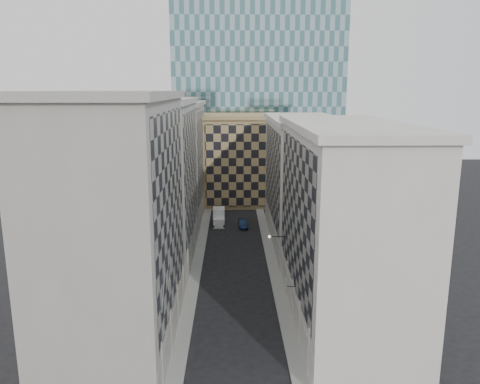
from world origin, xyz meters
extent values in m
cube|color=gray|center=(-5.25, 30.00, 0.07)|extent=(1.50, 100.00, 0.15)
cube|color=gray|center=(5.25, 30.00, 0.07)|extent=(1.50, 100.00, 0.15)
cube|color=gray|center=(-11.00, 11.00, 11.50)|extent=(10.00, 22.00, 23.00)
cube|color=gray|center=(-6.12, 11.00, 13.00)|extent=(0.25, 19.36, 18.00)
cube|color=gray|center=(-6.20, 11.00, 1.60)|extent=(0.45, 21.12, 3.20)
cube|color=gray|center=(-11.00, 11.00, 23.35)|extent=(10.80, 22.80, 0.70)
cylinder|color=gray|center=(-6.35, 2.75, 2.20)|extent=(0.90, 0.90, 4.40)
cylinder|color=gray|center=(-6.35, 8.25, 2.20)|extent=(0.90, 0.90, 4.40)
cylinder|color=gray|center=(-6.35, 13.75, 2.20)|extent=(0.90, 0.90, 4.40)
cylinder|color=gray|center=(-6.35, 19.25, 2.20)|extent=(0.90, 0.90, 4.40)
cube|color=gray|center=(-11.00, 33.00, 11.00)|extent=(10.00, 22.00, 22.00)
cube|color=gray|center=(-6.12, 33.00, 12.50)|extent=(0.25, 19.36, 17.00)
cube|color=gray|center=(-6.20, 33.00, 1.60)|extent=(0.45, 21.12, 3.20)
cube|color=gray|center=(-11.00, 33.00, 22.35)|extent=(10.80, 22.80, 0.70)
cylinder|color=gray|center=(-6.35, 24.75, 2.20)|extent=(0.90, 0.90, 4.40)
cylinder|color=gray|center=(-6.35, 30.25, 2.20)|extent=(0.90, 0.90, 4.40)
cylinder|color=gray|center=(-6.35, 35.75, 2.20)|extent=(0.90, 0.90, 4.40)
cylinder|color=gray|center=(-6.35, 41.25, 2.20)|extent=(0.90, 0.90, 4.40)
cube|color=gray|center=(-11.00, 55.00, 10.50)|extent=(10.00, 22.00, 21.00)
cube|color=gray|center=(-6.12, 55.00, 12.00)|extent=(0.25, 19.36, 16.00)
cube|color=gray|center=(-6.20, 55.00, 1.60)|extent=(0.45, 21.12, 3.20)
cube|color=gray|center=(-11.00, 55.00, 21.35)|extent=(10.80, 22.80, 0.70)
cylinder|color=gray|center=(-6.35, 46.75, 2.20)|extent=(0.90, 0.90, 4.40)
cylinder|color=gray|center=(-6.35, 52.25, 2.20)|extent=(0.90, 0.90, 4.40)
cylinder|color=gray|center=(-6.35, 57.75, 2.20)|extent=(0.90, 0.90, 4.40)
cylinder|color=gray|center=(-6.35, 63.25, 2.20)|extent=(0.90, 0.90, 4.40)
cube|color=beige|center=(11.00, 15.00, 10.00)|extent=(10.00, 26.00, 20.00)
cube|color=gray|center=(6.12, 15.00, 11.50)|extent=(0.25, 22.88, 15.00)
cube|color=beige|center=(6.20, 15.00, 1.60)|extent=(0.45, 24.96, 3.20)
cube|color=beige|center=(11.00, 15.00, 20.35)|extent=(10.80, 26.80, 0.70)
cylinder|color=beige|center=(6.35, 4.60, 2.20)|extent=(0.90, 0.90, 4.40)
cylinder|color=beige|center=(6.35, 9.80, 2.20)|extent=(0.90, 0.90, 4.40)
cylinder|color=beige|center=(6.35, 15.00, 2.20)|extent=(0.90, 0.90, 4.40)
cylinder|color=beige|center=(6.35, 20.20, 2.20)|extent=(0.90, 0.90, 4.40)
cylinder|color=beige|center=(6.35, 25.40, 2.20)|extent=(0.90, 0.90, 4.40)
cube|color=beige|center=(11.00, 42.00, 9.50)|extent=(10.00, 28.00, 19.00)
cube|color=gray|center=(6.12, 42.00, 11.00)|extent=(0.25, 24.64, 14.00)
cube|color=beige|center=(6.20, 42.00, 1.60)|extent=(0.45, 26.88, 3.20)
cube|color=beige|center=(11.00, 42.00, 19.35)|extent=(10.80, 28.80, 0.70)
cube|color=#A08955|center=(2.00, 68.00, 9.00)|extent=(16.00, 14.00, 18.00)
cube|color=tan|center=(2.00, 60.90, 9.00)|extent=(15.20, 0.25, 16.50)
cube|color=#A08955|center=(2.00, 68.00, 18.40)|extent=(16.80, 14.80, 0.80)
cube|color=#2A2521|center=(0.00, 82.00, 14.00)|extent=(6.00, 6.00, 28.00)
cube|color=#2A2521|center=(0.00, 82.00, 28.70)|extent=(7.00, 7.00, 1.40)
cone|color=#2A2521|center=(0.00, 82.00, 39.40)|extent=(7.20, 7.20, 20.00)
cylinder|color=gray|center=(-5.90, 4.00, 8.00)|extent=(0.10, 2.33, 2.33)
cylinder|color=gray|center=(-5.90, 8.00, 8.00)|extent=(0.10, 2.33, 2.33)
cylinder|color=black|center=(5.10, 24.00, 6.20)|extent=(1.80, 0.08, 0.08)
sphere|color=#FFE5B2|center=(4.20, 24.00, 6.20)|extent=(0.36, 0.36, 0.36)
cube|color=white|center=(-2.70, 48.97, 0.81)|extent=(2.02, 2.20, 1.62)
cube|color=white|center=(-2.74, 51.31, 1.40)|extent=(2.13, 3.28, 2.80)
cylinder|color=black|center=(-3.59, 48.23, 0.41)|extent=(0.28, 0.82, 0.81)
cylinder|color=black|center=(-1.79, 48.26, 0.41)|extent=(0.28, 0.82, 0.81)
cylinder|color=black|center=(-3.66, 52.38, 0.41)|extent=(0.28, 0.82, 0.81)
cylinder|color=black|center=(-1.86, 52.41, 0.41)|extent=(0.28, 0.82, 0.81)
imported|color=#11203E|center=(1.56, 48.65, 0.69)|extent=(1.66, 4.28, 1.39)
cylinder|color=black|center=(5.60, 13.57, 4.25)|extent=(0.91, 0.12, 0.06)
cube|color=tan|center=(5.14, 13.57, 3.80)|extent=(0.12, 0.80, 0.79)
camera|label=1|loc=(-0.43, -30.68, 23.80)|focal=35.00mm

